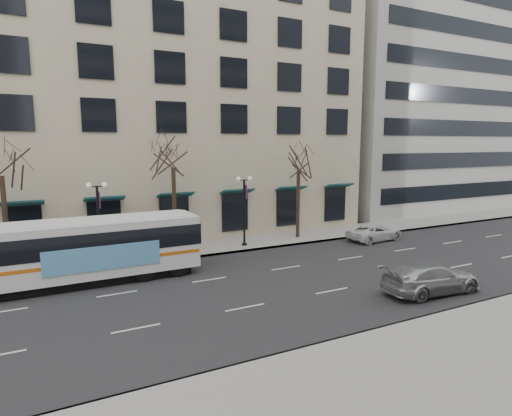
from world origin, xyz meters
TOP-DOWN VIEW (x-y plane):
  - ground at (0.00, 0.00)m, footprint 160.00×160.00m
  - sidewalk_far at (5.00, 9.00)m, footprint 80.00×4.00m
  - building_hotel at (-2.00, 21.00)m, footprint 40.00×20.00m
  - building_office at (32.00, 21.00)m, footprint 25.00×20.00m
  - tree_far_left at (-10.00, 8.80)m, footprint 3.60×3.60m
  - tree_far_mid at (0.00, 8.80)m, footprint 3.60×3.60m
  - tree_far_right at (10.00, 8.80)m, footprint 3.60×3.60m
  - lamp_post_left at (-4.99, 8.20)m, footprint 1.22×0.45m
  - lamp_post_right at (5.01, 8.20)m, footprint 1.22×0.45m
  - city_bus at (-6.40, 4.86)m, footprint 12.92×2.95m
  - silver_car at (9.32, -4.80)m, footprint 5.49×2.53m
  - white_pickup at (15.12, 5.60)m, footprint 4.85×2.54m

SIDE VIEW (x-z plane):
  - ground at x=0.00m, z-range 0.00..0.00m
  - sidewalk_far at x=5.00m, z-range 0.00..0.15m
  - white_pickup at x=15.12m, z-range 0.00..1.30m
  - silver_car at x=9.32m, z-range 0.00..1.56m
  - city_bus at x=-6.40m, z-range 0.16..3.66m
  - lamp_post_left at x=-4.99m, z-range 0.34..5.55m
  - lamp_post_right at x=5.01m, z-range 0.34..5.55m
  - tree_far_right at x=10.00m, z-range 2.39..10.45m
  - tree_far_left at x=-10.00m, z-range 2.53..10.87m
  - tree_far_mid at x=0.00m, z-range 2.63..11.18m
  - building_hotel at x=-2.00m, z-range 0.00..24.00m
  - building_office at x=32.00m, z-range 0.00..35.00m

